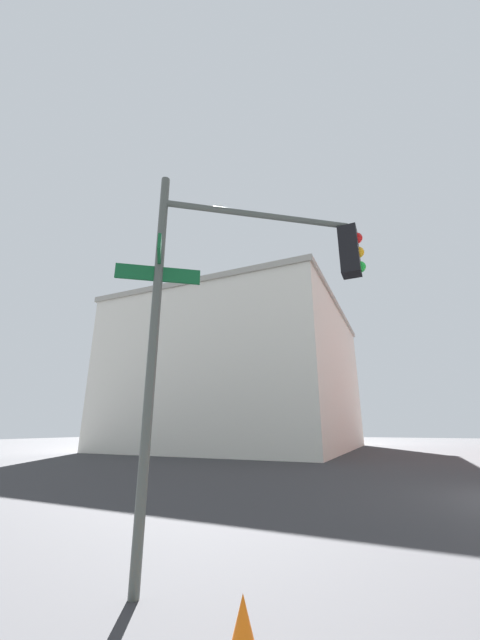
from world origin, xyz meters
TOP-DOWN VIEW (x-y plane):
  - traffic_signal_near at (-5.74, -6.29)m, footprint 2.95×2.29m
  - building_stucco at (-16.45, 17.83)m, footprint 17.20×19.97m

SIDE VIEW (x-z plane):
  - traffic_signal_near at x=-5.74m, z-range 1.07..6.20m
  - building_stucco at x=-16.45m, z-range 0.01..11.49m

